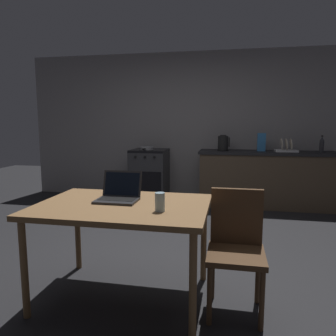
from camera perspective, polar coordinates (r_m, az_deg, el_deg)
name	(u,v)px	position (r m, az deg, el deg)	size (l,w,h in m)	color
ground_plane	(152,256)	(3.43, -2.77, -15.33)	(12.00, 12.00, 0.00)	black
back_wall	(205,127)	(5.72, 6.54, 7.24)	(6.40, 0.10, 2.56)	gray
kitchen_counter	(266,179)	(5.46, 16.96, -1.85)	(2.16, 0.64, 0.90)	#4C3D2D
stove_oven	(150,175)	(5.60, -3.29, -1.29)	(0.60, 0.62, 0.90)	#2D2D30
dining_table	(123,213)	(2.50, -7.99, -7.82)	(1.29, 0.91, 0.75)	brown
chair	(236,242)	(2.44, 11.98, -12.76)	(0.40, 0.40, 0.88)	#4C331E
laptop	(118,195)	(2.57, -8.78, -4.73)	(0.32, 0.28, 0.22)	#232326
electric_kettle	(223,143)	(5.36, 9.73, 4.36)	(0.20, 0.18, 0.26)	black
bottle	(322,144)	(5.48, 25.59, 3.78)	(0.07, 0.07, 0.26)	#2D2D33
frying_pan	(147,148)	(5.52, -3.79, 3.55)	(0.25, 0.42, 0.05)	gray
drinking_glass	(160,202)	(2.24, -1.45, -6.04)	(0.07, 0.07, 0.13)	#99B7C6
cereal_box	(261,142)	(5.40, 16.23, 4.42)	(0.13, 0.05, 0.29)	#3372B2
dish_rack	(286,149)	(5.43, 20.21, 3.23)	(0.34, 0.26, 0.21)	silver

